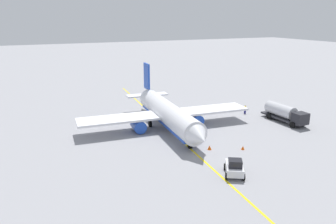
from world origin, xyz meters
name	(u,v)px	position (x,y,z in m)	size (l,w,h in m)	color
ground_plane	(168,129)	(0.00, 0.00, 0.00)	(400.00, 400.00, 0.00)	#939399
airplane	(167,113)	(-0.49, 0.04, 2.65)	(29.67, 30.55, 9.66)	white
fuel_tanker	(285,113)	(5.33, 20.99, 1.71)	(9.59, 3.04, 3.15)	#2D2D33
pushback_tug	(234,167)	(19.09, 0.19, 1.01)	(4.12, 3.70, 2.20)	silver
refueling_worker	(245,109)	(-2.17, 17.87, 0.82)	(0.63, 0.56, 1.71)	navy
safety_cone_nose	(210,147)	(10.97, 1.65, 0.33)	(0.60, 0.60, 0.66)	#F2590F
safety_cone_wingtip	(243,148)	(12.97, 6.06, 0.28)	(0.51, 0.51, 0.56)	#F2590F
taxi_line_marking	(168,129)	(0.00, 0.00, 0.01)	(71.26, 0.30, 0.01)	yellow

